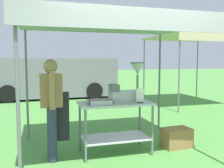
{
  "coord_description": "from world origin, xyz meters",
  "views": [
    {
      "loc": [
        -1.31,
        -2.7,
        1.58
      ],
      "look_at": [
        -0.08,
        1.49,
        1.18
      ],
      "focal_mm": 40.03,
      "sensor_mm": 36.0,
      "label": 1
    }
  ],
  "objects_px": {
    "donut_fryer": "(128,87)",
    "van_grey": "(51,77)",
    "donut_cart": "(115,116)",
    "neighbour_tent": "(191,39)",
    "stall_canopy": "(114,26)",
    "supply_crate": "(176,138)",
    "donut_tray": "(100,103)",
    "vendor": "(52,104)",
    "menu_sign": "(140,97)"
  },
  "relations": [
    {
      "from": "vendor",
      "to": "van_grey",
      "type": "xyz_separation_m",
      "value": [
        0.31,
        7.05,
        -0.03
      ]
    },
    {
      "from": "donut_tray",
      "to": "supply_crate",
      "type": "xyz_separation_m",
      "value": [
        1.45,
        0.05,
        -0.73
      ]
    },
    {
      "from": "menu_sign",
      "to": "neighbour_tent",
      "type": "bearing_deg",
      "value": 48.02
    },
    {
      "from": "neighbour_tent",
      "to": "donut_cart",
      "type": "bearing_deg",
      "value": -135.94
    },
    {
      "from": "donut_tray",
      "to": "supply_crate",
      "type": "relative_size",
      "value": 0.72
    },
    {
      "from": "donut_tray",
      "to": "donut_fryer",
      "type": "height_order",
      "value": "donut_fryer"
    },
    {
      "from": "donut_fryer",
      "to": "van_grey",
      "type": "bearing_deg",
      "value": 98.09
    },
    {
      "from": "van_grey",
      "to": "stall_canopy",
      "type": "bearing_deg",
      "value": -83.96
    },
    {
      "from": "stall_canopy",
      "to": "supply_crate",
      "type": "distance_m",
      "value": 2.31
    },
    {
      "from": "vendor",
      "to": "van_grey",
      "type": "relative_size",
      "value": 0.29
    },
    {
      "from": "vendor",
      "to": "neighbour_tent",
      "type": "distance_m",
      "value": 6.68
    },
    {
      "from": "menu_sign",
      "to": "van_grey",
      "type": "height_order",
      "value": "van_grey"
    },
    {
      "from": "donut_fryer",
      "to": "van_grey",
      "type": "height_order",
      "value": "van_grey"
    },
    {
      "from": "stall_canopy",
      "to": "donut_tray",
      "type": "height_order",
      "value": "stall_canopy"
    },
    {
      "from": "donut_cart",
      "to": "neighbour_tent",
      "type": "bearing_deg",
      "value": 44.06
    },
    {
      "from": "stall_canopy",
      "to": "menu_sign",
      "type": "relative_size",
      "value": 13.02
    },
    {
      "from": "stall_canopy",
      "to": "vendor",
      "type": "height_order",
      "value": "stall_canopy"
    },
    {
      "from": "donut_cart",
      "to": "menu_sign",
      "type": "bearing_deg",
      "value": -24.14
    },
    {
      "from": "donut_cart",
      "to": "neighbour_tent",
      "type": "xyz_separation_m",
      "value": [
        4.12,
        3.99,
        1.74
      ]
    },
    {
      "from": "donut_cart",
      "to": "donut_tray",
      "type": "relative_size",
      "value": 3.13
    },
    {
      "from": "donut_cart",
      "to": "van_grey",
      "type": "height_order",
      "value": "van_grey"
    },
    {
      "from": "stall_canopy",
      "to": "menu_sign",
      "type": "height_order",
      "value": "stall_canopy"
    },
    {
      "from": "stall_canopy",
      "to": "supply_crate",
      "type": "bearing_deg",
      "value": -6.54
    },
    {
      "from": "supply_crate",
      "to": "van_grey",
      "type": "height_order",
      "value": "van_grey"
    },
    {
      "from": "donut_cart",
      "to": "menu_sign",
      "type": "distance_m",
      "value": 0.54
    },
    {
      "from": "stall_canopy",
      "to": "van_grey",
      "type": "distance_m",
      "value": 7.14
    },
    {
      "from": "neighbour_tent",
      "to": "supply_crate",
      "type": "bearing_deg",
      "value": -126.3
    },
    {
      "from": "donut_cart",
      "to": "neighbour_tent",
      "type": "relative_size",
      "value": 0.43
    },
    {
      "from": "donut_cart",
      "to": "vendor",
      "type": "xyz_separation_m",
      "value": [
        -1.05,
        0.02,
        0.26
      ]
    },
    {
      "from": "van_grey",
      "to": "neighbour_tent",
      "type": "relative_size",
      "value": 1.92
    },
    {
      "from": "vendor",
      "to": "donut_fryer",
      "type": "bearing_deg",
      "value": 2.28
    },
    {
      "from": "van_grey",
      "to": "menu_sign",
      "type": "bearing_deg",
      "value": -81.23
    },
    {
      "from": "supply_crate",
      "to": "neighbour_tent",
      "type": "relative_size",
      "value": 0.19
    },
    {
      "from": "donut_fryer",
      "to": "menu_sign",
      "type": "distance_m",
      "value": 0.31
    },
    {
      "from": "supply_crate",
      "to": "van_grey",
      "type": "relative_size",
      "value": 0.1
    },
    {
      "from": "menu_sign",
      "to": "van_grey",
      "type": "distance_m",
      "value": 7.34
    },
    {
      "from": "stall_canopy",
      "to": "donut_tray",
      "type": "xyz_separation_m",
      "value": [
        -0.29,
        -0.19,
        -1.26
      ]
    },
    {
      "from": "van_grey",
      "to": "vendor",
      "type": "bearing_deg",
      "value": -92.52
    },
    {
      "from": "stall_canopy",
      "to": "neighbour_tent",
      "type": "xyz_separation_m",
      "value": [
        4.12,
        3.89,
        0.22
      ]
    },
    {
      "from": "stall_canopy",
      "to": "neighbour_tent",
      "type": "bearing_deg",
      "value": 43.35
    },
    {
      "from": "menu_sign",
      "to": "supply_crate",
      "type": "bearing_deg",
      "value": 9.71
    },
    {
      "from": "supply_crate",
      "to": "donut_cart",
      "type": "bearing_deg",
      "value": 178.23
    },
    {
      "from": "donut_tray",
      "to": "supply_crate",
      "type": "height_order",
      "value": "donut_tray"
    },
    {
      "from": "donut_tray",
      "to": "neighbour_tent",
      "type": "height_order",
      "value": "neighbour_tent"
    },
    {
      "from": "donut_cart",
      "to": "donut_tray",
      "type": "distance_m",
      "value": 0.4
    },
    {
      "from": "stall_canopy",
      "to": "donut_cart",
      "type": "relative_size",
      "value": 2.56
    },
    {
      "from": "donut_cart",
      "to": "menu_sign",
      "type": "relative_size",
      "value": 5.09
    },
    {
      "from": "donut_cart",
      "to": "van_grey",
      "type": "distance_m",
      "value": 7.12
    },
    {
      "from": "stall_canopy",
      "to": "supply_crate",
      "type": "height_order",
      "value": "stall_canopy"
    },
    {
      "from": "vendor",
      "to": "neighbour_tent",
      "type": "bearing_deg",
      "value": 37.47
    }
  ]
}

